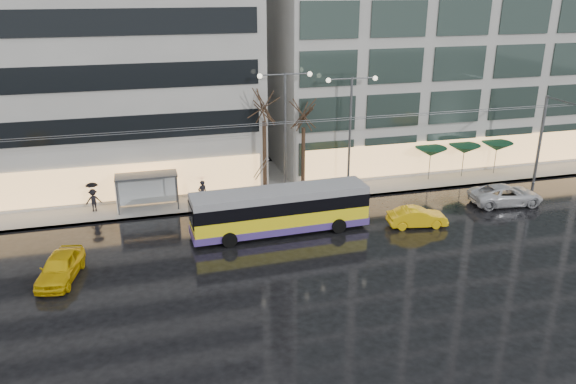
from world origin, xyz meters
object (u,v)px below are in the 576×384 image
object	(u,v)px
trolleybus	(280,212)
taxi_a	(60,267)
street_lamp_near	(285,117)
bus_shelter	(141,184)

from	to	relation	value
trolleybus	taxi_a	world-z (taller)	trolleybus
trolleybus	street_lamp_near	distance (m)	7.99
street_lamp_near	taxi_a	xyz separation A→B (m)	(-14.91, -9.10, -5.26)
street_lamp_near	bus_shelter	bearing A→B (deg)	-179.37
trolleybus	street_lamp_near	bearing A→B (deg)	72.45
bus_shelter	street_lamp_near	xyz separation A→B (m)	(10.38, 0.11, 4.03)
street_lamp_near	trolleybus	bearing A→B (deg)	-107.55
bus_shelter	taxi_a	xyz separation A→B (m)	(-4.53, -8.99, -1.23)
trolleybus	street_lamp_near	world-z (taller)	street_lamp_near
trolleybus	taxi_a	size ratio (longest dim) A/B	2.64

